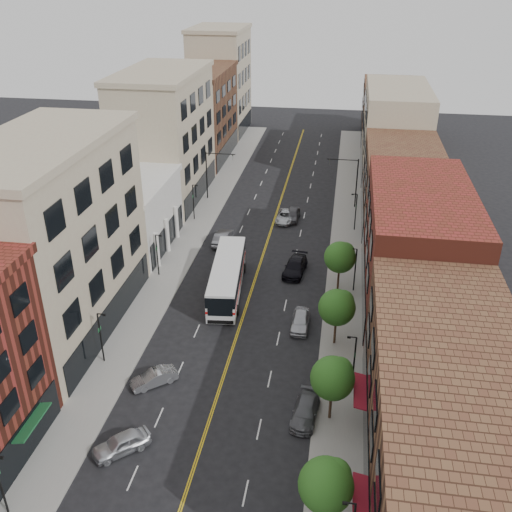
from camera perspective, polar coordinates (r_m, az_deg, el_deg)
The scene contains 35 objects.
ground at distance 45.06m, azimuth -5.40°, elevation -18.05°, with size 220.00×220.00×0.00m, color black.
sidewalk_left at distance 75.22m, azimuth -6.41°, elevation 2.09°, with size 4.00×110.00×0.15m, color gray.
sidewalk_right at distance 72.80m, azimuth 8.98°, elevation 1.02°, with size 4.00×110.00×0.15m, color gray.
bldg_l_tanoffice at distance 55.56m, azimuth -19.75°, elevation 1.21°, with size 10.00×22.00×18.00m, color tan.
bldg_l_white at distance 72.31m, azimuth -12.76°, elevation 3.90°, with size 10.00×14.00×8.00m, color silver.
bldg_l_far_a at distance 85.73m, azimuth -9.08°, elevation 11.50°, with size 10.00×20.00×18.00m, color tan.
bldg_l_far_b at distance 104.68m, azimuth -5.70°, elevation 13.74°, with size 10.00×20.00×15.00m, color brown.
bldg_l_far_c at distance 121.27m, azimuth -3.59°, elevation 16.90°, with size 10.00×16.00×20.00m, color tan.
bldg_r_near at distance 41.48m, azimuth 18.56°, elevation -15.04°, with size 10.00×26.00×10.00m, color brown.
bldg_r_mid at distance 60.85m, azimuth 15.77°, elevation 0.98°, with size 10.00×22.00×12.00m, color maroon.
bldg_r_far_a at distance 80.50m, azimuth 14.38°, elevation 6.92°, with size 10.00×20.00×10.00m, color brown.
bldg_r_far_b at distance 99.92m, azimuth 13.72°, elevation 12.15°, with size 10.00×22.00×14.00m, color tan.
bldg_r_far_c at distance 119.66m, azimuth 13.10°, elevation 13.93°, with size 10.00×18.00×11.00m, color brown.
tree_r_0 at distance 37.12m, azimuth 7.16°, elevation -21.62°, with size 3.40×3.40×5.59m.
tree_r_1 at distance 44.36m, azimuth 7.78°, elevation -11.88°, with size 3.40×3.40×5.59m.
tree_r_2 at distance 52.51m, azimuth 8.19°, elevation -5.01°, with size 3.40×3.40×5.59m.
tree_r_3 at distance 61.21m, azimuth 8.49°, elevation -0.03°, with size 3.40×3.40×5.59m.
lamp_l_0 at distance 41.74m, azimuth -24.23°, elevation -19.85°, with size 0.81×0.55×5.05m.
lamp_l_1 at distance 52.11m, azimuth -15.25°, elevation -7.60°, with size 0.81×0.55×5.05m.
lamp_l_2 at distance 64.81m, azimuth -9.83°, elevation 0.34°, with size 0.81×0.55×5.05m.
lamp_l_3 at distance 78.72m, azimuth -6.26°, elevation 5.58°, with size 0.81×0.55×5.05m.
lamp_r_1 at distance 48.20m, azimuth 9.76°, elevation -10.14°, with size 0.81×0.55×5.05m.
lamp_r_2 at distance 61.71m, azimuth 9.86°, elevation -1.12°, with size 0.81×0.55×5.05m.
lamp_r_3 at distance 76.19m, azimuth 9.92°, elevation 4.57°, with size 0.81×0.55×5.05m.
signal_mast_left at distance 85.24m, azimuth -4.49°, elevation 8.59°, with size 4.49×0.18×7.20m.
signal_mast_right at distance 83.06m, azimuth 9.56°, elevation 7.78°, with size 4.49×0.18×7.20m.
city_bus at distance 61.30m, azimuth -2.91°, elevation -1.95°, with size 4.26×13.65×3.46m.
car_angle_a at distance 44.87m, azimuth -13.31°, elevation -17.77°, with size 1.73×4.31×1.47m, color silver.
car_angle_b at distance 50.08m, azimuth -10.17°, elevation -11.91°, with size 1.39×3.99×1.32m, color #9B9DA2.
car_parked_mid at distance 46.45m, azimuth 4.96°, elevation -15.19°, with size 1.88×4.62×1.34m, color #54555A.
car_parked_far at distance 56.24m, azimuth 4.47°, elevation -6.48°, with size 1.76×4.39×1.49m, color #ADAFB5.
car_lane_behind at distance 72.44m, azimuth -3.33°, elevation 1.85°, with size 1.74×5.00×1.65m, color #46464B.
car_lane_a at distance 65.64m, azimuth 3.93°, elevation -1.08°, with size 2.21×5.43×1.58m, color black.
car_lane_b at distance 78.94m, azimuth 2.92°, elevation 3.98°, with size 2.26×4.90×1.36m, color #B8BCC1.
car_lane_c at distance 79.31m, azimuth 3.67°, elevation 4.15°, with size 1.82×4.52×1.54m, color #46454A.
Camera 1 is at (8.94, -30.40, 32.04)m, focal length 40.00 mm.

